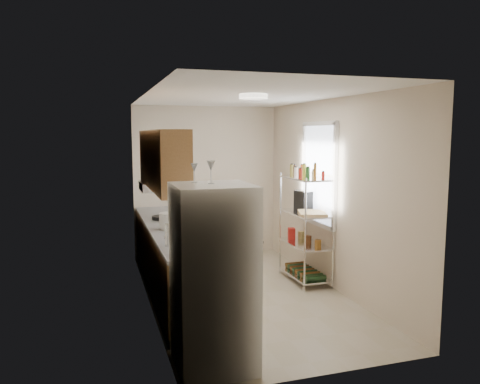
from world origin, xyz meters
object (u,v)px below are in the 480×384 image
Objects in this scene: frying_pan_large at (162,218)px; espresso_machine at (303,200)px; rice_cooker at (169,221)px; cutting_board at (312,213)px; refrigerator at (213,277)px.

espresso_machine is (2.03, -0.44, 0.24)m from frying_pan_large.
rice_cooker is 0.55× the size of cutting_board.
frying_pan_large is (0.00, 0.74, -0.08)m from rice_cooker.
cutting_board is (1.90, 1.88, 0.19)m from refrigerator.
cutting_board is 1.60× the size of espresso_machine.
cutting_board is at bearing -10.96° from frying_pan_large.
frying_pan_large is at bearing 89.71° from rice_cooker.
rice_cooker is 2.06m from espresso_machine.
cutting_board reaches higher than frying_pan_large.
rice_cooker is (-0.09, 1.98, 0.16)m from refrigerator.
cutting_board is at bearing -2.70° from rice_cooker.
espresso_machine reaches higher than frying_pan_large.
espresso_machine is at bearing 8.39° from rice_cooker.
cutting_board is (1.98, -0.83, 0.10)m from frying_pan_large.
cutting_board is 0.42m from espresso_machine.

